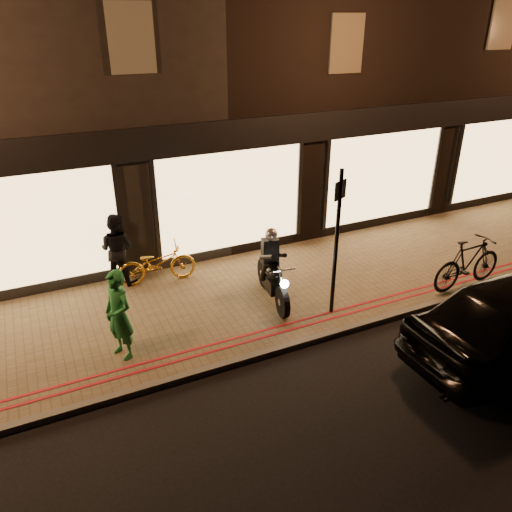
{
  "coord_description": "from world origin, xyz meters",
  "views": [
    {
      "loc": [
        -4.3,
        -6.54,
        5.59
      ],
      "look_at": [
        -0.32,
        1.87,
        1.1
      ],
      "focal_mm": 35.0,
      "sensor_mm": 36.0,
      "label": 1
    }
  ],
  "objects": [
    {
      "name": "ground",
      "position": [
        0.0,
        0.0,
        0.0
      ],
      "size": [
        90.0,
        90.0,
        0.0
      ],
      "primitive_type": "plane",
      "color": "black",
      "rests_on": "ground"
    },
    {
      "name": "sidewalk",
      "position": [
        0.0,
        2.0,
        0.06
      ],
      "size": [
        50.0,
        4.0,
        0.12
      ],
      "primitive_type": "cube",
      "color": "brown",
      "rests_on": "ground"
    },
    {
      "name": "kerb_stone",
      "position": [
        0.0,
        0.05,
        0.06
      ],
      "size": [
        50.0,
        0.14,
        0.12
      ],
      "primitive_type": "cube",
      "color": "#59544C",
      "rests_on": "ground"
    },
    {
      "name": "red_kerb_lines",
      "position": [
        0.0,
        0.55,
        0.12
      ],
      "size": [
        50.0,
        0.26,
        0.01
      ],
      "color": "maroon",
      "rests_on": "sidewalk"
    },
    {
      "name": "building_row",
      "position": [
        -0.0,
        8.99,
        4.25
      ],
      "size": [
        48.0,
        10.11,
        8.5
      ],
      "color": "black",
      "rests_on": "ground"
    },
    {
      "name": "motorcycle",
      "position": [
        -0.05,
        1.65,
        0.73
      ],
      "size": [
        0.66,
        1.93,
        1.59
      ],
      "rotation": [
        0.0,
        0.0,
        -0.17
      ],
      "color": "black",
      "rests_on": "sidewalk"
    },
    {
      "name": "sign_post",
      "position": [
        0.82,
        0.67,
        1.8
      ],
      "size": [
        0.33,
        0.17,
        3.0
      ],
      "rotation": [
        0.0,
        0.0,
        0.42
      ],
      "color": "black",
      "rests_on": "sidewalk"
    },
    {
      "name": "bicycle_gold",
      "position": [
        -2.04,
        3.45,
        0.58
      ],
      "size": [
        1.79,
        0.79,
        0.91
      ],
      "primitive_type": "imported",
      "rotation": [
        0.0,
        0.0,
        1.47
      ],
      "color": "gold",
      "rests_on": "sidewalk"
    },
    {
      "name": "bicycle_dark",
      "position": [
        4.09,
        0.3,
        0.7
      ],
      "size": [
        1.96,
        0.62,
        1.17
      ],
      "primitive_type": "imported",
      "rotation": [
        0.0,
        0.0,
        1.61
      ],
      "color": "black",
      "rests_on": "sidewalk"
    },
    {
      "name": "person_green",
      "position": [
        -3.32,
        1.04,
        0.95
      ],
      "size": [
        0.63,
        0.72,
        1.67
      ],
      "primitive_type": "imported",
      "rotation": [
        0.0,
        0.0,
        -1.1
      ],
      "color": "#1C692F",
      "rests_on": "sidewalk"
    },
    {
      "name": "person_dark",
      "position": [
        -2.81,
        3.8,
        0.94
      ],
      "size": [
        1.01,
        0.98,
        1.64
      ],
      "primitive_type": "imported",
      "rotation": [
        0.0,
        0.0,
        2.48
      ],
      "color": "black",
      "rests_on": "sidewalk"
    }
  ]
}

